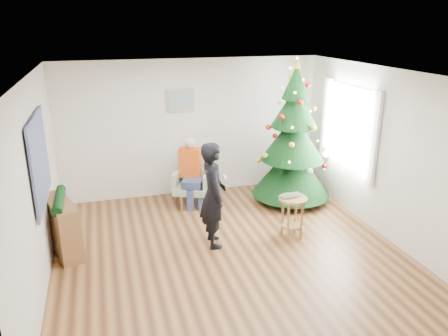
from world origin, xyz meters
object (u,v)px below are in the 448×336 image
object	(u,v)px
armchair	(193,186)
console	(63,227)
christmas_tree	(293,140)
standing_man	(213,195)
stool	(292,217)

from	to	relation	value
armchair	console	bearing A→B (deg)	-126.62
christmas_tree	standing_man	world-z (taller)	christmas_tree
standing_man	console	distance (m)	2.24
standing_man	stool	bearing A→B (deg)	-93.56
stool	standing_man	bearing A→B (deg)	174.32
christmas_tree	stool	world-z (taller)	christmas_tree
standing_man	console	xyz separation A→B (m)	(-2.17, 0.39, -0.41)
christmas_tree	console	world-z (taller)	christmas_tree
stool	armchair	xyz separation A→B (m)	(-1.20, 1.76, 0.01)
armchair	console	size ratio (longest dim) A/B	0.95
christmas_tree	console	bearing A→B (deg)	-167.79
christmas_tree	standing_man	distance (m)	2.26
christmas_tree	armchair	world-z (taller)	christmas_tree
console	armchair	bearing A→B (deg)	11.82
stool	console	size ratio (longest dim) A/B	0.67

